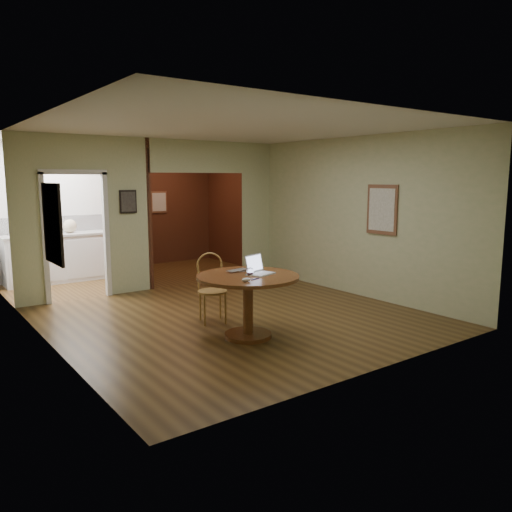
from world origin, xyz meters
TOP-DOWN VIEW (x-y plane):
  - floor at (0.00, 0.00)m, footprint 5.00×5.00m
  - room_shell at (-0.47, 3.10)m, footprint 5.20×7.50m
  - dining_table at (-0.39, -0.81)m, footprint 1.29×1.29m
  - chair at (-0.38, 0.09)m, footprint 0.52×0.52m
  - open_laptop at (-0.23, -0.80)m, footprint 0.39×0.38m
  - closed_laptop at (-0.35, -0.58)m, footprint 0.35×0.26m
  - mouse at (-0.64, -1.12)m, footprint 0.12×0.08m
  - wine_glass at (-0.38, -0.84)m, footprint 0.09×0.09m
  - pen at (-0.47, -1.07)m, footprint 0.15×0.05m
  - kitchen_cabinet at (-1.35, 4.20)m, footprint 2.06×0.60m
  - grocery_bag at (-1.12, 4.20)m, footprint 0.30×0.27m

SIDE VIEW (x-z plane):
  - floor at x=0.00m, z-range 0.00..0.00m
  - kitchen_cabinet at x=-1.35m, z-range 0.00..0.94m
  - chair at x=-0.38m, z-range 0.05..1.03m
  - dining_table at x=-0.39m, z-range 0.19..1.00m
  - pen at x=-0.47m, z-range 0.80..0.81m
  - closed_laptop at x=-0.35m, z-range 0.80..0.83m
  - mouse at x=-0.64m, z-range 0.80..0.85m
  - wine_glass at x=-0.38m, z-range 0.80..0.91m
  - open_laptop at x=-0.23m, z-range 0.75..0.99m
  - grocery_bag at x=-1.12m, z-range 0.94..1.21m
  - room_shell at x=-0.47m, z-range -1.21..3.79m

